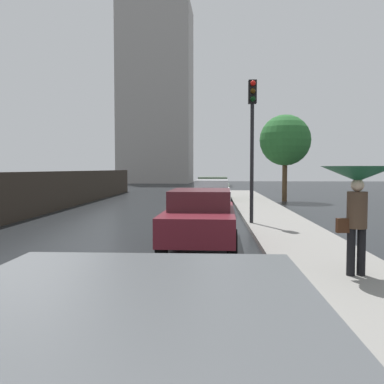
{
  "coord_description": "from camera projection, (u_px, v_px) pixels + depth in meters",
  "views": [
    {
      "loc": [
        2.86,
        -5.18,
        1.93
      ],
      "look_at": [
        2.28,
        6.98,
        1.26
      ],
      "focal_mm": 39.98,
      "sensor_mm": 36.0,
      "label": 1
    }
  ],
  "objects": [
    {
      "name": "car_maroon_near_kerb",
      "position": [
        201.0,
        217.0,
        10.62
      ],
      "size": [
        1.84,
        4.55,
        1.4
      ],
      "rotation": [
        0.0,
        0.0,
        -0.03
      ],
      "color": "maroon",
      "rests_on": "ground"
    },
    {
      "name": "car_green_mid_road",
      "position": [
        213.0,
        188.0,
        24.83
      ],
      "size": [
        1.99,
        4.18,
        1.45
      ],
      "rotation": [
        0.0,
        0.0,
        -0.02
      ],
      "color": "slate",
      "rests_on": "ground"
    },
    {
      "name": "car_white_far_ahead",
      "position": [
        212.0,
        194.0,
        19.09
      ],
      "size": [
        1.79,
        4.58,
        1.43
      ],
      "rotation": [
        0.0,
        0.0,
        -0.02
      ],
      "color": "silver",
      "rests_on": "ground"
    },
    {
      "name": "pedestrian_with_umbrella_near",
      "position": [
        357.0,
        185.0,
        7.07
      ],
      "size": [
        1.2,
        1.2,
        1.83
      ],
      "rotation": [
        0.0,
        0.0,
        3.28
      ],
      "color": "black",
      "rests_on": "sidewalk_strip"
    },
    {
      "name": "traffic_light",
      "position": [
        252.0,
        125.0,
        13.88
      ],
      "size": [
        0.26,
        0.39,
        4.65
      ],
      "color": "black",
      "rests_on": "sidewalk_strip"
    },
    {
      "name": "street_tree_near",
      "position": [
        285.0,
        140.0,
        24.81
      ],
      "size": [
        2.96,
        2.96,
        5.06
      ],
      "color": "#4C3823",
      "rests_on": "ground"
    },
    {
      "name": "distant_tower",
      "position": [
        156.0,
        92.0,
        57.72
      ],
      "size": [
        9.78,
        7.87,
        28.28
      ],
      "color": "#9E9993",
      "rests_on": "ground"
    }
  ]
}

